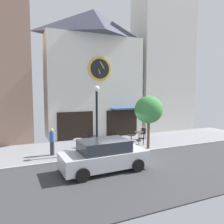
{
  "coord_description": "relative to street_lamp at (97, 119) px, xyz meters",
  "views": [
    {
      "loc": [
        -5.99,
        -11.93,
        3.96
      ],
      "look_at": [
        0.35,
        2.62,
        2.43
      ],
      "focal_mm": 34.81,
      "sensor_mm": 36.0,
      "label": 1
    }
  ],
  "objects": [
    {
      "name": "cafe_chair_facing_street",
      "position": [
        -0.88,
        0.28,
        -1.66
      ],
      "size": [
        0.46,
        0.46,
        0.9
      ],
      "color": "black",
      "rests_on": "ground_plane"
    },
    {
      "name": "cafe_chair_near_lamp",
      "position": [
        4.91,
        2.37,
        -1.66
      ],
      "size": [
        0.56,
        0.56,
        0.9
      ],
      "color": "black",
      "rests_on": "ground_plane"
    },
    {
      "name": "pedestrian_blue",
      "position": [
        -2.68,
        0.75,
        -1.32
      ],
      "size": [
        0.44,
        0.44,
        1.67
      ],
      "color": "#2D2D38",
      "rests_on": "ground_plane"
    },
    {
      "name": "cafe_chair_left_end",
      "position": [
        3.84,
        0.78,
        -1.66
      ],
      "size": [
        0.54,
        0.54,
        0.9
      ],
      "color": "black",
      "rests_on": "ground_plane"
    },
    {
      "name": "cafe_table_rightmost",
      "position": [
        3.06,
        1.06,
        -1.7
      ],
      "size": [
        0.61,
        0.61,
        0.74
      ],
      "color": "black",
      "rests_on": "ground_plane"
    },
    {
      "name": "cafe_table_center_left",
      "position": [
        4.21,
        1.88,
        -1.65
      ],
      "size": [
        0.7,
        0.7,
        0.76
      ],
      "color": "black",
      "rests_on": "ground_plane"
    },
    {
      "name": "street_lamp",
      "position": [
        0.0,
        0.0,
        0.0
      ],
      "size": [
        0.36,
        0.36,
        4.3
      ],
      "color": "black",
      "rests_on": "ground_plane"
    },
    {
      "name": "neighbor_building_right",
      "position": [
        9.35,
        5.97,
        4.37
      ],
      "size": [
        5.87,
        3.23,
        13.1
      ],
      "color": "silver",
      "rests_on": "ground_plane"
    },
    {
      "name": "cafe_chair_curbside",
      "position": [
        -0.15,
        0.93,
        -1.66
      ],
      "size": [
        0.52,
        0.52,
        0.9
      ],
      "color": "black",
      "rests_on": "ground_plane"
    },
    {
      "name": "cafe_table_near_curb",
      "position": [
        -0.91,
        1.14,
        -1.66
      ],
      "size": [
        0.65,
        0.65,
        0.77
      ],
      "color": "black",
      "rests_on": "ground_plane"
    },
    {
      "name": "street_tree",
      "position": [
        3.68,
        -0.27,
        0.49
      ],
      "size": [
        1.99,
        1.79,
        3.64
      ],
      "color": "brown",
      "rests_on": "ground_plane"
    },
    {
      "name": "cafe_table_center",
      "position": [
        0.9,
        0.64,
        -1.67
      ],
      "size": [
        0.66,
        0.66,
        0.75
      ],
      "color": "black",
      "rests_on": "ground_plane"
    },
    {
      "name": "clock_building",
      "position": [
        1.81,
        5.77,
        3.55
      ],
      "size": [
        8.4,
        4.24,
        11.06
      ],
      "color": "silver",
      "rests_on": "ground_plane"
    },
    {
      "name": "cafe_chair_right_end",
      "position": [
        0.28,
        1.19,
        -1.66
      ],
      "size": [
        0.56,
        0.56,
        0.9
      ],
      "color": "black",
      "rests_on": "ground_plane"
    },
    {
      "name": "parked_car_silver",
      "position": [
        -0.69,
        -2.98,
        -1.42
      ],
      "size": [
        4.37,
        2.16,
        1.55
      ],
      "color": "#B7BABF",
      "rests_on": "ground_plane"
    },
    {
      "name": "ground_plane",
      "position": [
        1.45,
        -1.4,
        -2.21
      ],
      "size": [
        26.53,
        11.52,
        0.13
      ],
      "color": "gray"
    },
    {
      "name": "cafe_chair_outer",
      "position": [
        -0.33,
        1.72,
        -1.66
      ],
      "size": [
        0.56,
        0.56,
        0.9
      ],
      "color": "black",
      "rests_on": "ground_plane"
    }
  ]
}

